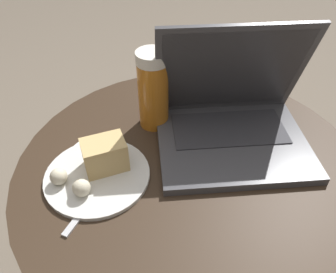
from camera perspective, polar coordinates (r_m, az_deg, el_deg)
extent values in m
cylinder|color=#515156|center=(0.92, 3.19, -16.50)|extent=(0.07, 0.07, 0.52)
cylinder|color=#38281C|center=(0.71, 3.99, -5.06)|extent=(0.75, 0.75, 0.02)
cube|color=white|center=(0.71, -13.28, -5.09)|extent=(0.18, 0.16, 0.00)
cube|color=#47474C|center=(0.75, 11.11, -1.13)|extent=(0.36, 0.30, 0.02)
cube|color=#333338|center=(0.77, 10.54, 1.40)|extent=(0.27, 0.16, 0.00)
cube|color=#47474C|center=(0.74, 10.85, 11.06)|extent=(0.34, 0.13, 0.25)
cube|color=silver|center=(0.74, 10.89, 10.88)|extent=(0.31, 0.12, 0.22)
cylinder|color=#C6701E|center=(0.76, -2.57, 7.24)|extent=(0.07, 0.07, 0.16)
cylinder|color=white|center=(0.71, -2.80, 13.58)|extent=(0.07, 0.07, 0.02)
cylinder|color=silver|center=(0.69, -12.19, -6.67)|extent=(0.21, 0.21, 0.01)
cube|color=#DBB775|center=(0.67, -10.95, -3.13)|extent=(0.10, 0.09, 0.07)
sphere|color=beige|center=(0.68, -18.51, -6.63)|extent=(0.03, 0.03, 0.03)
sphere|color=beige|center=(0.65, -14.85, -8.61)|extent=(0.03, 0.03, 0.03)
cube|color=silver|center=(0.65, -13.94, -11.76)|extent=(0.06, 0.13, 0.00)
cube|color=silver|center=(0.69, -9.36, -5.98)|extent=(0.04, 0.06, 0.00)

